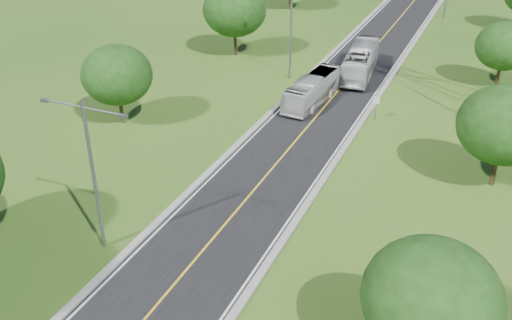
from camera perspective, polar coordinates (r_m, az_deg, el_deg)
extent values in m
plane|color=#244D15|center=(75.69, 11.83, 10.98)|extent=(260.00, 260.00, 0.00)
cube|color=black|center=(81.33, 12.83, 12.12)|extent=(8.00, 150.00, 0.06)
cube|color=gray|center=(82.18, 9.89, 12.63)|extent=(0.50, 150.00, 0.22)
cube|color=gray|center=(80.65, 15.83, 11.67)|extent=(0.50, 150.00, 0.22)
cylinder|color=slate|center=(54.02, 11.90, 5.11)|extent=(0.08, 0.08, 2.40)
cube|color=white|center=(53.69, 11.98, 5.88)|extent=(0.55, 0.04, 0.70)
cylinder|color=slate|center=(35.30, -15.89, -1.77)|extent=(0.22, 0.22, 10.00)
cylinder|color=slate|center=(34.19, -18.75, 5.40)|extent=(2.80, 0.12, 0.12)
cylinder|color=slate|center=(32.45, -15.02, 4.73)|extent=(2.80, 0.12, 0.12)
cube|color=slate|center=(35.06, -20.35, 5.61)|extent=(0.50, 0.25, 0.18)
cube|color=slate|center=(31.71, -13.15, 4.30)|extent=(0.50, 0.25, 0.18)
cylinder|color=slate|center=(61.99, 3.49, 12.47)|extent=(0.22, 0.22, 10.00)
cylinder|color=black|center=(53.72, -13.33, 4.98)|extent=(0.36, 0.36, 2.70)
ellipsoid|color=#18350E|center=(52.53, -13.73, 8.28)|extent=(6.30, 6.30, 5.36)
cylinder|color=black|center=(70.76, -2.09, 11.71)|extent=(0.36, 0.36, 3.24)
ellipsoid|color=#18350E|center=(69.71, -2.15, 14.82)|extent=(7.56, 7.56, 6.43)
cylinder|color=black|center=(92.92, 3.43, 15.68)|extent=(0.36, 0.36, 2.88)
ellipsoid|color=#18350E|center=(27.28, 17.11, -13.04)|extent=(6.30, 6.30, 5.36)
cylinder|color=black|center=(45.86, 22.76, -0.73)|extent=(0.36, 0.36, 2.88)
ellipsoid|color=#18350E|center=(44.37, 23.60, 3.23)|extent=(6.72, 6.72, 5.71)
cylinder|color=black|center=(66.26, 23.07, 7.90)|extent=(0.36, 0.36, 2.52)
ellipsoid|color=#18350E|center=(65.35, 23.59, 10.41)|extent=(5.88, 5.88, 5.00)
imported|color=silver|center=(64.91, 10.42, 9.71)|extent=(3.99, 11.73, 3.20)
imported|color=silver|center=(56.82, 5.74, 7.05)|extent=(3.19, 10.11, 2.77)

